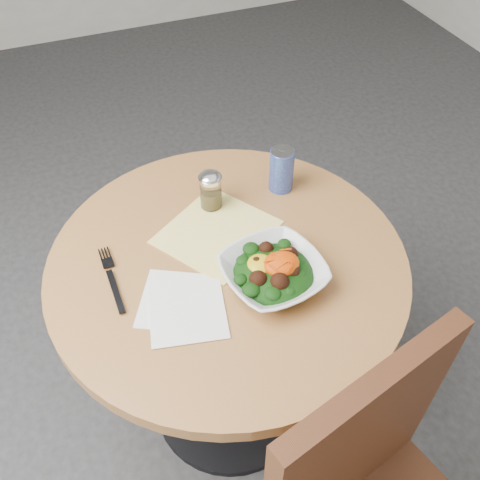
{
  "coord_description": "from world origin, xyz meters",
  "views": [
    {
      "loc": [
        -0.3,
        -0.84,
        1.74
      ],
      "look_at": [
        0.03,
        -0.01,
        0.81
      ],
      "focal_mm": 40.0,
      "sensor_mm": 36.0,
      "label": 1
    }
  ],
  "objects": [
    {
      "name": "table",
      "position": [
        0.0,
        0.0,
        0.55
      ],
      "size": [
        0.9,
        0.9,
        0.75
      ],
      "color": "black",
      "rests_on": "ground"
    },
    {
      "name": "fork",
      "position": [
        -0.28,
        0.04,
        0.76
      ],
      "size": [
        0.03,
        0.22,
        0.0
      ],
      "color": "black",
      "rests_on": "table"
    },
    {
      "name": "ground",
      "position": [
        0.0,
        0.0,
        0.0
      ],
      "size": [
        6.0,
        6.0,
        0.0
      ],
      "primitive_type": "plane",
      "color": "#2A2A2C",
      "rests_on": "ground"
    },
    {
      "name": "spice_shaker",
      "position": [
        0.03,
        0.2,
        0.81
      ],
      "size": [
        0.06,
        0.06,
        0.11
      ],
      "color": "silver",
      "rests_on": "table"
    },
    {
      "name": "salad_bowl",
      "position": [
        0.07,
        -0.11,
        0.78
      ],
      "size": [
        0.27,
        0.27,
        0.09
      ],
      "color": "silver",
      "rests_on": "table"
    },
    {
      "name": "cloth_napkin",
      "position": [
        0.01,
        0.1,
        0.75
      ],
      "size": [
        0.36,
        0.35,
        0.0
      ],
      "primitive_type": "cube",
      "rotation": [
        0.0,
        0.0,
        0.57
      ],
      "color": "yellow",
      "rests_on": "table"
    },
    {
      "name": "beverage_can",
      "position": [
        0.24,
        0.2,
        0.81
      ],
      "size": [
        0.07,
        0.07,
        0.13
      ],
      "color": "navy",
      "rests_on": "table"
    },
    {
      "name": "paper_napkins",
      "position": [
        -0.15,
        -0.1,
        0.75
      ],
      "size": [
        0.23,
        0.26,
        0.0
      ],
      "color": "white",
      "rests_on": "table"
    }
  ]
}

